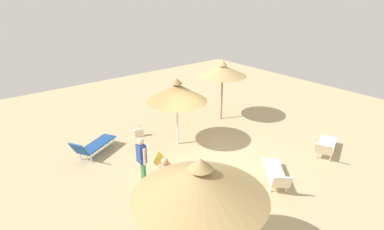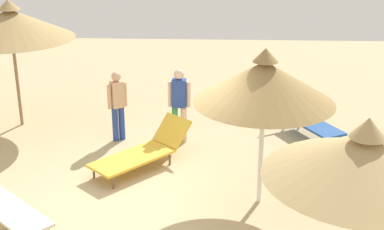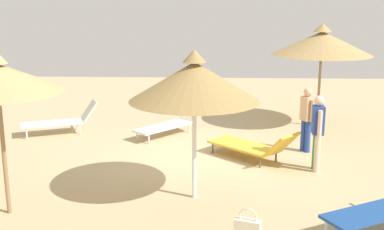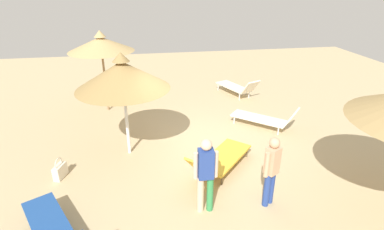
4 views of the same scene
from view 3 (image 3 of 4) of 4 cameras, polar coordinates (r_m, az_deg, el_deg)
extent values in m
cube|color=tan|center=(10.56, 1.29, -6.25)|extent=(24.00, 24.00, 0.10)
cylinder|color=olive|center=(13.99, 14.81, 3.33)|extent=(0.07, 0.07, 2.30)
cone|color=tan|center=(13.84, 15.11, 8.21)|extent=(2.75, 2.75, 0.64)
cone|color=tan|center=(13.81, 15.22, 9.95)|extent=(0.49, 0.49, 0.22)
cylinder|color=olive|center=(8.50, -21.42, -3.53)|extent=(0.07, 0.07, 2.34)
cylinder|color=white|center=(8.57, 0.27, -2.99)|extent=(0.08, 0.08, 2.18)
cone|color=#997A47|center=(8.33, 0.28, 4.00)|extent=(2.29, 2.29, 0.68)
cone|color=#997A47|center=(8.27, 0.28, 7.02)|extent=(0.41, 0.41, 0.22)
cube|color=#1E478C|center=(7.98, 20.52, -10.79)|extent=(1.70, 1.27, 0.05)
cylinder|color=silver|center=(7.76, 15.56, -12.66)|extent=(0.04, 0.04, 0.33)
cube|color=gold|center=(11.06, 6.13, -3.64)|extent=(1.68, 1.63, 0.05)
cylinder|color=brown|center=(11.32, 2.45, -3.96)|extent=(0.04, 0.04, 0.25)
cylinder|color=brown|center=(11.74, 4.40, -3.34)|extent=(0.04, 0.04, 0.25)
cylinder|color=brown|center=(10.48, 8.04, -5.53)|extent=(0.04, 0.04, 0.25)
cylinder|color=brown|center=(10.93, 9.91, -4.79)|extent=(0.04, 0.04, 0.25)
cube|color=gold|center=(10.39, 10.61, -3.42)|extent=(0.81, 0.83, 0.51)
cube|color=silver|center=(13.36, -16.18, -0.94)|extent=(1.70, 1.15, 0.05)
cylinder|color=silver|center=(13.14, -18.98, -2.13)|extent=(0.04, 0.04, 0.28)
cylinder|color=silver|center=(13.61, -19.04, -1.61)|extent=(0.04, 0.04, 0.28)
cylinder|color=silver|center=(13.22, -13.14, -1.64)|extent=(0.04, 0.04, 0.28)
cylinder|color=silver|center=(13.69, -13.40, -1.14)|extent=(0.04, 0.04, 0.28)
cube|color=silver|center=(13.39, -12.06, 0.54)|extent=(0.60, 0.69, 0.53)
cube|color=silver|center=(12.67, -3.37, -1.37)|extent=(1.55, 1.64, 0.05)
cylinder|color=silver|center=(12.08, -5.13, -2.87)|extent=(0.04, 0.04, 0.24)
cylinder|color=silver|center=(12.43, -6.53, -2.44)|extent=(0.04, 0.04, 0.24)
cylinder|color=silver|center=(13.03, -0.35, -1.60)|extent=(0.04, 0.04, 0.24)
cylinder|color=silver|center=(13.34, -1.77, -1.24)|extent=(0.04, 0.04, 0.24)
cube|color=silver|center=(13.27, -0.25, 0.56)|extent=(0.62, 0.60, 0.52)
cylinder|color=navy|center=(11.76, 13.04, -2.33)|extent=(0.13, 0.13, 0.76)
cylinder|color=navy|center=(11.65, 13.52, -2.50)|extent=(0.13, 0.13, 0.76)
cube|color=tan|center=(11.54, 13.45, 0.75)|extent=(0.32, 0.33, 0.57)
sphere|color=tan|center=(11.47, 13.56, 2.64)|extent=(0.21, 0.21, 0.21)
cylinder|color=tan|center=(11.68, 12.87, 0.79)|extent=(0.09, 0.09, 0.52)
cylinder|color=tan|center=(11.43, 14.03, 0.45)|extent=(0.09, 0.09, 0.52)
cylinder|color=beige|center=(10.38, 14.57, -4.45)|extent=(0.13, 0.13, 0.80)
cylinder|color=#338C4C|center=(10.56, 14.38, -4.13)|extent=(0.13, 0.13, 0.80)
cube|color=navy|center=(10.28, 14.70, -0.58)|extent=(0.23, 0.29, 0.60)
sphere|color=beige|center=(10.19, 14.84, 1.63)|extent=(0.22, 0.22, 0.22)
cylinder|color=beige|center=(10.10, 14.89, -1.00)|extent=(0.09, 0.09, 0.55)
cylinder|color=beige|center=(10.47, 14.50, -0.46)|extent=(0.09, 0.09, 0.55)
cube|color=beige|center=(7.47, 6.58, -13.33)|extent=(0.43, 0.27, 0.33)
torus|color=beige|center=(7.38, 6.63, -11.85)|extent=(0.27, 0.11, 0.28)
camera|label=1|loc=(18.78, 23.99, 19.81)|focal=30.30mm
camera|label=2|loc=(12.55, -43.34, 15.69)|focal=51.60mm
camera|label=4|loc=(11.10, 42.20, 13.84)|focal=28.41mm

